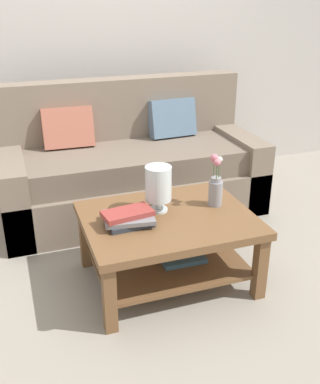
{
  "coord_description": "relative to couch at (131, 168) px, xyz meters",
  "views": [
    {
      "loc": [
        -0.87,
        -2.58,
        1.73
      ],
      "look_at": [
        -0.01,
        -0.11,
        0.56
      ],
      "focal_mm": 42.47,
      "sensor_mm": 36.0,
      "label": 1
    }
  ],
  "objects": [
    {
      "name": "back_wall",
      "position": [
        -0.07,
        0.79,
        0.99
      ],
      "size": [
        6.4,
        0.12,
        2.7
      ],
      "primitive_type": "cube",
      "color": "#BCB7B2",
      "rests_on": "ground"
    },
    {
      "name": "book_stack_main",
      "position": [
        -0.33,
        -1.13,
        0.14
      ],
      "size": [
        0.32,
        0.26,
        0.09
      ],
      "color": "#2D333D",
      "rests_on": "coffee_table"
    },
    {
      "name": "couch",
      "position": [
        0.0,
        0.0,
        0.0
      ],
      "size": [
        2.1,
        0.9,
        1.06
      ],
      "color": "#7A6B5B",
      "rests_on": "ground"
    },
    {
      "name": "coffee_table",
      "position": [
        -0.07,
        -1.12,
        -0.03
      ],
      "size": [
        1.03,
        0.81,
        0.46
      ],
      "color": "brown",
      "rests_on": "ground"
    },
    {
      "name": "ground_plane",
      "position": [
        -0.07,
        -0.86,
        -0.36
      ],
      "size": [
        10.0,
        10.0,
        0.0
      ],
      "primitive_type": "plane",
      "color": "gray"
    },
    {
      "name": "flower_pitcher",
      "position": [
        0.26,
        -1.06,
        0.22
      ],
      "size": [
        0.09,
        0.11,
        0.34
      ],
      "color": "gray",
      "rests_on": "coffee_table"
    },
    {
      "name": "glass_hurricane_vase",
      "position": [
        -0.11,
        -1.02,
        0.27
      ],
      "size": [
        0.16,
        0.16,
        0.29
      ],
      "color": "silver",
      "rests_on": "coffee_table"
    }
  ]
}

